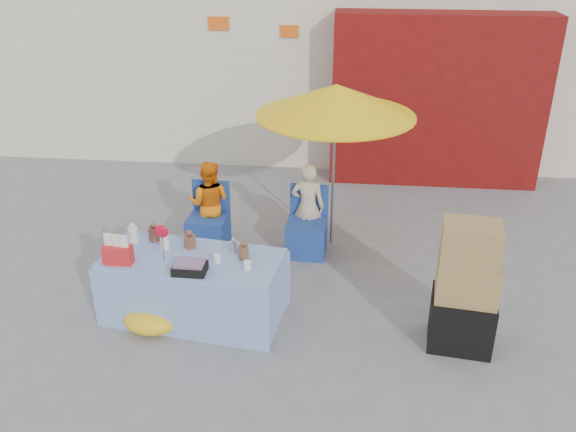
# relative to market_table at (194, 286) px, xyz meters

# --- Properties ---
(ground) EXTENTS (80.00, 80.00, 0.00)m
(ground) POSITION_rel_market_table_xyz_m (0.66, -0.14, -0.37)
(ground) COLOR slate
(ground) RESTS_ON ground
(market_table) EXTENTS (1.95, 1.11, 1.12)m
(market_table) POSITION_rel_market_table_xyz_m (0.00, 0.00, 0.00)
(market_table) COLOR #7D9BC9
(market_table) RESTS_ON ground
(chair_left) EXTENTS (0.50, 0.49, 0.85)m
(chair_left) POSITION_rel_market_table_xyz_m (-0.18, 1.47, -0.11)
(chair_left) COLOR #203F93
(chair_left) RESTS_ON ground
(chair_right) EXTENTS (0.50, 0.49, 0.85)m
(chair_right) POSITION_rel_market_table_xyz_m (1.07, 1.47, -0.11)
(chair_right) COLOR #203F93
(chair_right) RESTS_ON ground
(vendor_orange) EXTENTS (0.57, 0.45, 1.13)m
(vendor_orange) POSITION_rel_market_table_xyz_m (-0.18, 1.60, 0.20)
(vendor_orange) COLOR orange
(vendor_orange) RESTS_ON ground
(vendor_beige) EXTENTS (0.43, 0.30, 1.15)m
(vendor_beige) POSITION_rel_market_table_xyz_m (1.07, 1.60, 0.21)
(vendor_beige) COLOR #CDB791
(vendor_beige) RESTS_ON ground
(umbrella) EXTENTS (1.90, 1.90, 2.09)m
(umbrella) POSITION_rel_market_table_xyz_m (1.37, 1.75, 1.53)
(umbrella) COLOR gray
(umbrella) RESTS_ON ground
(box_stack) EXTENTS (0.66, 0.57, 1.34)m
(box_stack) POSITION_rel_market_table_xyz_m (2.71, -0.21, 0.25)
(box_stack) COLOR black
(box_stack) RESTS_ON ground
(tarp_bundle) EXTENTS (0.65, 0.55, 0.27)m
(tarp_bundle) POSITION_rel_market_table_xyz_m (-0.37, -0.30, -0.23)
(tarp_bundle) COLOR yellow
(tarp_bundle) RESTS_ON ground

